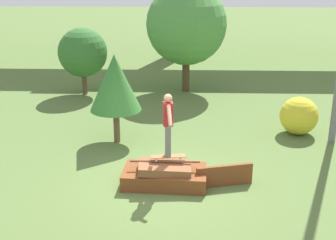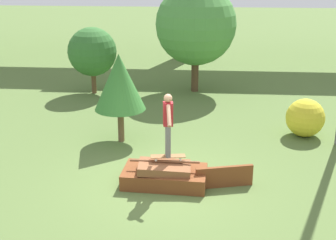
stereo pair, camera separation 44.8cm
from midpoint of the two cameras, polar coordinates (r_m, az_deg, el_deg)
name	(u,v)px [view 2 (the right image)]	position (r m, az deg, el deg)	size (l,w,h in m)	color
ground_plane	(165,184)	(11.22, 0.75, -7.76)	(80.00, 80.00, 0.00)	#567038
scrap_pile	(165,175)	(11.10, 0.75, -6.73)	(2.01, 1.17, 0.61)	brown
scrap_plank_loose	(224,177)	(11.07, 8.05, -6.88)	(1.34, 0.42, 0.52)	brown
skateboard	(168,156)	(10.97, 1.17, -4.46)	(0.84, 0.33, 0.09)	brown
skater	(168,121)	(10.65, 1.21, -0.17)	(0.25, 1.08, 1.51)	slate
tree_behind_left	(196,25)	(18.21, 4.14, 11.51)	(3.09, 3.09, 4.18)	#4C3823
tree_behind_right	(119,82)	(13.18, -4.97, 4.60)	(1.46, 1.46, 2.58)	brown
tree_mid_back	(92,52)	(18.26, -8.52, 8.22)	(1.87, 1.87, 2.58)	brown
bush_yellow_flowering	(305,118)	(14.51, 17.24, 0.25)	(1.15, 1.15, 1.15)	gold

